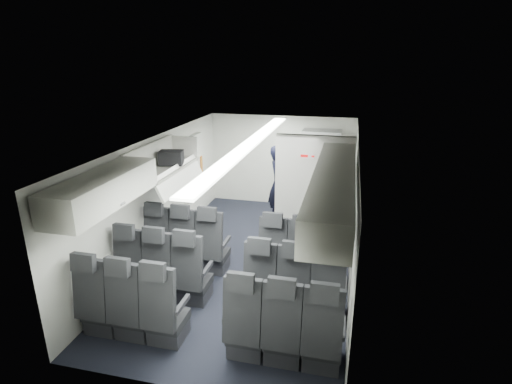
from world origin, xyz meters
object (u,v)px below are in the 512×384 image
at_px(carry_on_bag, 171,158).
at_px(boarding_door, 194,178).
at_px(seat_row_mid, 226,282).
at_px(flight_attendant, 278,185).
at_px(seat_row_front, 243,253).
at_px(seat_row_rear, 204,321).
at_px(galley_unit, 320,172).

bearing_deg(carry_on_bag, boarding_door, 87.45).
xyz_separation_m(seat_row_mid, flight_attendant, (0.16, 3.23, 0.45)).
bearing_deg(seat_row_front, seat_row_rear, -90.00).
height_order(flight_attendant, carry_on_bag, carry_on_bag).
relative_size(seat_row_mid, galley_unit, 1.75).
bearing_deg(boarding_door, galley_unit, 24.28).
height_order(seat_row_front, seat_row_rear, same).
bearing_deg(carry_on_bag, galley_unit, 38.16).
height_order(boarding_door, flight_attendant, boarding_door).
bearing_deg(seat_row_mid, flight_attendant, 87.21).
distance_m(galley_unit, carry_on_bag, 3.72).
bearing_deg(seat_row_rear, carry_on_bag, 121.10).
xyz_separation_m(galley_unit, flight_attendant, (-0.79, -0.92, -0.09)).
height_order(seat_row_rear, flight_attendant, flight_attendant).
bearing_deg(boarding_door, seat_row_mid, -61.23).
bearing_deg(boarding_door, carry_on_bag, -80.65).
bearing_deg(seat_row_front, flight_attendant, 86.14).
height_order(seat_row_front, seat_row_mid, same).
relative_size(seat_row_rear, carry_on_bag, 8.51).
bearing_deg(flight_attendant, seat_row_mid, 153.67).
xyz_separation_m(seat_row_mid, galley_unit, (0.95, 4.15, 0.55)).
distance_m(boarding_door, carry_on_bag, 1.84).
distance_m(flight_attendant, carry_on_bag, 2.58).
bearing_deg(seat_row_mid, boarding_door, 118.77).
relative_size(seat_row_front, seat_row_rear, 1.00).
distance_m(boarding_door, flight_attendant, 1.82).
bearing_deg(flight_attendant, galley_unit, -64.14).
distance_m(seat_row_front, seat_row_mid, 0.90).
xyz_separation_m(seat_row_front, boarding_door, (-1.64, 2.09, 0.55)).
bearing_deg(seat_row_rear, galley_unit, 79.35).
bearing_deg(seat_row_front, carry_on_bag, 160.83).
distance_m(seat_row_rear, carry_on_bag, 3.01).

